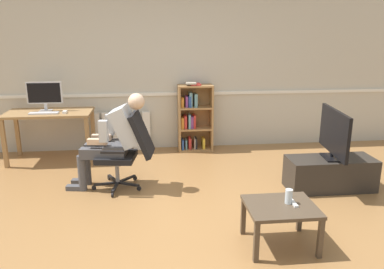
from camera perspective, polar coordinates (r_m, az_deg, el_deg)
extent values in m
plane|color=olive|center=(4.17, -0.80, -12.53)|extent=(18.00, 18.00, 0.00)
cube|color=beige|center=(6.36, -3.15, 9.98)|extent=(12.00, 0.10, 2.70)
cube|color=white|center=(6.35, -3.06, 6.05)|extent=(12.00, 0.03, 0.05)
cube|color=#9E7547|center=(6.13, -26.14, -1.26)|extent=(0.06, 0.06, 0.72)
cube|color=#9E7547|center=(5.83, -15.23, -0.99)|extent=(0.06, 0.06, 0.72)
cube|color=#9E7547|center=(6.38, -14.46, 0.49)|extent=(0.06, 0.06, 0.72)
cube|color=#9E7547|center=(6.66, -24.52, 0.17)|extent=(0.06, 0.06, 0.72)
cube|color=#9E7547|center=(6.14, -20.51, 3.03)|extent=(1.26, 0.66, 0.04)
cube|color=silver|center=(6.20, -20.91, 3.34)|extent=(0.18, 0.14, 0.01)
cube|color=silver|center=(6.21, -20.92, 3.88)|extent=(0.04, 0.02, 0.10)
cube|color=silver|center=(6.18, -21.11, 5.82)|extent=(0.52, 0.02, 0.33)
cube|color=black|center=(6.16, -21.14, 5.79)|extent=(0.48, 0.00, 0.29)
cube|color=silver|center=(6.01, -21.16, 2.98)|extent=(0.42, 0.12, 0.02)
cube|color=white|center=(5.96, -18.39, 3.20)|extent=(0.06, 0.10, 0.03)
cube|color=#AD7F4C|center=(6.27, -1.92, 2.42)|extent=(0.03, 0.28, 1.08)
cube|color=#AD7F4C|center=(6.33, 2.89, 2.53)|extent=(0.03, 0.28, 1.08)
cube|color=#AD7F4C|center=(6.43, 0.35, 2.76)|extent=(0.53, 0.02, 1.08)
cube|color=#AD7F4C|center=(6.43, 0.49, -2.11)|extent=(0.50, 0.28, 0.03)
cube|color=#AD7F4C|center=(6.33, 0.49, 0.93)|extent=(0.50, 0.28, 0.03)
cube|color=#AD7F4C|center=(6.25, 0.50, 4.05)|extent=(0.50, 0.28, 0.03)
cube|color=#AD7F4C|center=(6.19, 0.51, 7.24)|extent=(0.50, 0.28, 0.03)
cube|color=#2D519E|center=(6.37, -1.42, -1.40)|extent=(0.03, 0.19, 0.16)
cube|color=orange|center=(6.28, -1.45, 1.79)|extent=(0.04, 0.19, 0.18)
cube|color=orange|center=(6.21, -1.47, 4.82)|extent=(0.04, 0.19, 0.16)
cube|color=#6699A3|center=(6.40, -0.92, -1.36)|extent=(0.03, 0.19, 0.15)
cube|color=red|center=(6.27, -1.00, 1.92)|extent=(0.04, 0.19, 0.21)
cube|color=#89428E|center=(6.23, -0.85, 4.96)|extent=(0.04, 0.19, 0.18)
cube|color=red|center=(6.40, -0.36, -1.23)|extent=(0.04, 0.19, 0.18)
cube|color=#6699A3|center=(6.27, -0.42, 2.02)|extent=(0.04, 0.19, 0.23)
cube|color=#2D519E|center=(6.24, -0.39, 4.98)|extent=(0.04, 0.19, 0.18)
cube|color=beige|center=(6.42, 0.39, -1.22)|extent=(0.03, 0.19, 0.17)
cube|color=#89428E|center=(6.31, -0.10, 1.90)|extent=(0.05, 0.19, 0.19)
cube|color=#6699A3|center=(6.24, -0.24, 5.24)|extent=(0.05, 0.19, 0.23)
cube|color=black|center=(6.41, 0.57, -1.24)|extent=(0.03, 0.19, 0.17)
cube|color=red|center=(6.30, 0.32, 2.00)|extent=(0.03, 0.19, 0.22)
cube|color=#6699A3|center=(6.22, 0.53, 5.13)|extent=(0.05, 0.19, 0.21)
cube|color=gold|center=(6.41, 1.68, -1.22)|extent=(0.04, 0.19, 0.17)
cube|color=red|center=(6.20, 0.51, 7.49)|extent=(0.16, 0.22, 0.02)
cube|color=beige|center=(6.17, -0.19, 7.68)|extent=(0.16, 0.22, 0.02)
cube|color=white|center=(6.48, -13.99, 0.37)|extent=(0.12, 0.08, 0.64)
cube|color=white|center=(6.46, -12.56, 0.42)|extent=(0.12, 0.08, 0.64)
cube|color=white|center=(6.45, -11.12, 0.46)|extent=(0.12, 0.08, 0.64)
cube|color=white|center=(6.43, -9.68, 0.50)|extent=(0.12, 0.08, 0.64)
cube|color=white|center=(6.42, -8.23, 0.55)|extent=(0.12, 0.08, 0.64)
cube|color=white|center=(6.42, -6.77, 0.59)|extent=(0.12, 0.08, 0.64)
cube|color=black|center=(4.88, -11.35, -7.68)|extent=(0.08, 0.30, 0.02)
cylinder|color=black|center=(4.76, -11.73, -8.81)|extent=(0.03, 0.06, 0.06)
cube|color=black|center=(4.94, -9.46, -7.27)|extent=(0.29, 0.16, 0.02)
cylinder|color=black|center=(4.89, -7.89, -7.95)|extent=(0.06, 0.04, 0.06)
cube|color=black|center=(5.10, -9.70, -6.53)|extent=(0.23, 0.24, 0.02)
cylinder|color=black|center=(5.21, -8.46, -6.45)|extent=(0.05, 0.06, 0.06)
cube|color=black|center=(5.14, -11.64, -6.46)|extent=(0.17, 0.28, 0.02)
cylinder|color=black|center=(5.28, -12.25, -6.32)|extent=(0.05, 0.06, 0.06)
cube|color=black|center=(5.00, -12.69, -7.15)|extent=(0.30, 0.09, 0.02)
cylinder|color=black|center=(5.01, -14.39, -7.69)|extent=(0.06, 0.03, 0.06)
cylinder|color=gray|center=(4.95, -11.06, -5.30)|extent=(0.05, 0.05, 0.30)
cube|color=black|center=(4.89, -11.17, -3.27)|extent=(0.52, 0.52, 0.07)
cube|color=black|center=(4.74, -7.44, 0.03)|extent=(0.32, 0.47, 0.54)
cube|color=black|center=(5.08, -10.39, -0.79)|extent=(0.28, 0.08, 0.03)
cube|color=black|center=(4.60, -11.74, -2.61)|extent=(0.28, 0.08, 0.03)
cube|color=#4C4C51|center=(4.86, -11.24, -2.10)|extent=(0.31, 0.37, 0.14)
cube|color=silver|center=(4.75, -9.79, 1.19)|extent=(0.42, 0.39, 0.52)
sphere|color=beige|center=(4.66, -8.28, 4.88)|extent=(0.20, 0.20, 0.20)
cube|color=black|center=(4.90, -14.49, -0.93)|extent=(0.15, 0.06, 0.02)
cube|color=#4C4C51|center=(5.01, -13.30, -2.04)|extent=(0.43, 0.19, 0.13)
cylinder|color=#4C4C51|center=(5.15, -15.37, -4.73)|extent=(0.10, 0.10, 0.46)
cube|color=#4C4C51|center=(5.25, -16.27, -6.73)|extent=(0.23, 0.12, 0.06)
cube|color=#4C4C51|center=(4.83, -13.90, -2.75)|extent=(0.43, 0.19, 0.13)
cylinder|color=#4C4C51|center=(4.97, -16.04, -5.52)|extent=(0.10, 0.10, 0.46)
cube|color=#4C4C51|center=(5.08, -16.95, -7.57)|extent=(0.23, 0.12, 0.06)
cube|color=silver|center=(4.96, -12.12, 1.44)|extent=(0.11, 0.09, 0.26)
cube|color=beige|center=(4.96, -13.31, -0.40)|extent=(0.25, 0.10, 0.07)
cube|color=silver|center=(4.66, -13.04, 0.48)|extent=(0.11, 0.09, 0.26)
cube|color=beige|center=(4.78, -13.90, -1.03)|extent=(0.25, 0.10, 0.07)
cube|color=#2D2823|center=(5.14, 19.83, -5.47)|extent=(1.08, 0.44, 0.40)
cube|color=black|center=(5.07, 20.05, -3.22)|extent=(0.23, 0.34, 0.02)
cylinder|color=black|center=(5.06, 20.09, -2.85)|extent=(0.04, 0.04, 0.05)
cube|color=black|center=(4.98, 20.40, 0.38)|extent=(0.14, 0.90, 0.54)
cube|color=#9EBCF4|center=(4.99, 20.63, 0.38)|extent=(0.10, 0.84, 0.50)
cube|color=#4C3D2D|center=(3.46, 9.56, -15.53)|extent=(0.04, 0.04, 0.38)
cube|color=#4C3D2D|center=(3.65, 18.55, -14.45)|extent=(0.04, 0.04, 0.38)
cube|color=#4C3D2D|center=(4.03, 15.74, -11.22)|extent=(0.04, 0.04, 0.38)
cube|color=#4C3D2D|center=(3.86, 7.64, -11.96)|extent=(0.04, 0.04, 0.38)
cube|color=#4C3D2D|center=(3.65, 13.10, -10.42)|extent=(0.63, 0.54, 0.03)
cylinder|color=silver|center=(3.67, 14.19, -8.91)|extent=(0.07, 0.07, 0.14)
cube|color=white|center=(3.68, 14.90, -9.86)|extent=(0.04, 0.15, 0.02)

